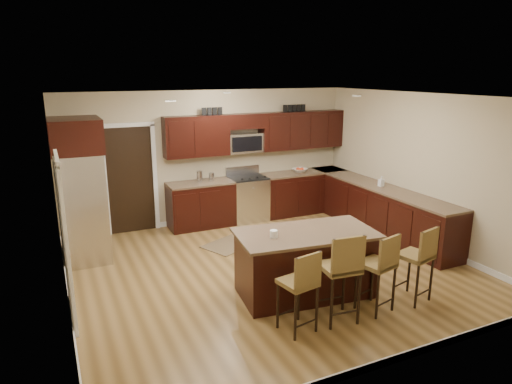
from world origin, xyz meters
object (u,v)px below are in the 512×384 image
stool_left (301,283)px  refrigerator (80,189)px  stool_extra (419,256)px  stool_mid (342,268)px  island (305,265)px  stool_right (381,264)px  range (248,198)px

stool_left → refrigerator: bearing=111.2°
refrigerator → stool_extra: (3.94, -3.46, -0.54)m
stool_left → stool_mid: 0.58m
refrigerator → stool_extra: 5.27m
island → refrigerator: (-2.68, 2.62, 0.78)m
stool_left → stool_mid: stool_mid is taller
refrigerator → stool_left: bearing=-58.5°
stool_right → stool_extra: bearing=-13.8°
range → island: size_ratio=0.55×
stool_right → stool_extra: same height
stool_left → refrigerator: 4.09m
stool_mid → stool_right: (0.60, 0.01, -0.07)m
stool_extra → range: bearing=84.8°
stool_right → stool_extra: size_ratio=1.00×
stool_left → stool_extra: bearing=-10.3°
stool_right → stool_extra: (0.65, 0.00, 0.00)m
stool_right → refrigerator: (-3.29, 3.46, 0.54)m
stool_right → island: bearing=112.1°
island → stool_left: bearing=-116.9°
stool_right → stool_mid: bearing=166.9°
island → stool_right: (0.61, -0.84, 0.24)m
stool_mid → refrigerator: 4.41m
island → stool_right: 1.07m
range → island: range is taller
stool_mid → refrigerator: refrigerator is taller
stool_right → refrigerator: refrigerator is taller
stool_left → stool_mid: (0.57, -0.01, 0.08)m
stool_left → stool_extra: 1.82m
range → stool_left: 4.40m
refrigerator → stool_extra: size_ratio=2.19×
island → refrigerator: 3.83m
stool_left → stool_right: stool_right is taller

